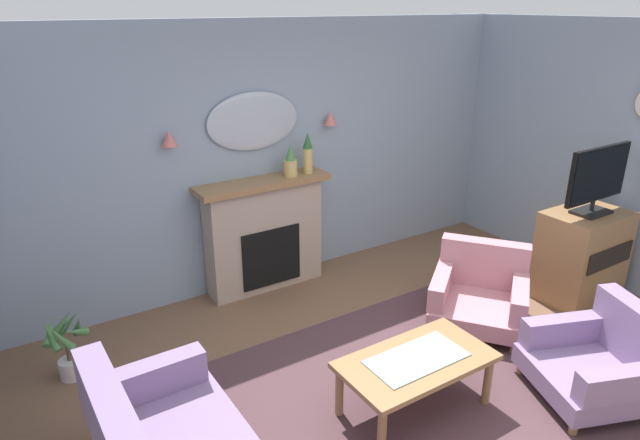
{
  "coord_description": "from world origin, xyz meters",
  "views": [
    {
      "loc": [
        -2.54,
        -2.31,
        2.77
      ],
      "look_at": [
        -0.23,
        1.31,
        1.08
      ],
      "focal_mm": 31.05,
      "sensor_mm": 36.0,
      "label": 1
    }
  ],
  "objects": [
    {
      "name": "floor",
      "position": [
        0.0,
        0.0,
        -0.05
      ],
      "size": [
        6.68,
        6.02,
        0.1
      ],
      "primitive_type": "cube",
      "color": "brown",
      "rests_on": "ground"
    },
    {
      "name": "wall_back",
      "position": [
        0.0,
        2.56,
        1.32
      ],
      "size": [
        6.68,
        0.1,
        2.65
      ],
      "primitive_type": "cube",
      "color": "#8C9EB2",
      "rests_on": "ground"
    },
    {
      "name": "patterned_rug",
      "position": [
        0.0,
        0.2,
        0.01
      ],
      "size": [
        3.2,
        2.4,
        0.01
      ],
      "primitive_type": "cube",
      "color": "#4C3338",
      "rests_on": "ground"
    },
    {
      "name": "fireplace",
      "position": [
        -0.24,
        2.34,
        0.57
      ],
      "size": [
        1.36,
        0.36,
        1.16
      ],
      "color": "tan",
      "rests_on": "ground"
    },
    {
      "name": "mantel_vase_centre",
      "position": [
        0.06,
        2.31,
        1.3
      ],
      "size": [
        0.13,
        0.13,
        0.32
      ],
      "color": "tan",
      "rests_on": "fireplace"
    },
    {
      "name": "mantel_vase_right",
      "position": [
        0.26,
        2.31,
        1.37
      ],
      "size": [
        0.1,
        0.1,
        0.41
      ],
      "color": "tan",
      "rests_on": "fireplace"
    },
    {
      "name": "wall_mirror",
      "position": [
        -0.24,
        2.48,
        1.71
      ],
      "size": [
        0.96,
        0.06,
        0.56
      ],
      "primitive_type": "ellipsoid",
      "color": "#B2BCC6"
    },
    {
      "name": "wall_sconce_left",
      "position": [
        -1.09,
        2.43,
        1.66
      ],
      "size": [
        0.14,
        0.14,
        0.14
      ],
      "primitive_type": "cone",
      "color": "#D17066"
    },
    {
      "name": "wall_sconce_right",
      "position": [
        0.61,
        2.43,
        1.66
      ],
      "size": [
        0.14,
        0.14,
        0.14
      ],
      "primitive_type": "cone",
      "color": "#D17066"
    },
    {
      "name": "coffee_table",
      "position": [
        -0.21,
        0.07,
        0.38
      ],
      "size": [
        1.1,
        0.6,
        0.45
      ],
      "color": "olive",
      "rests_on": "ground"
    },
    {
      "name": "armchair_in_corner",
      "position": [
        1.1,
        0.67,
        0.31
      ],
      "size": [
        1.14,
        1.13,
        0.71
      ],
      "color": "#B77A84",
      "rests_on": "ground"
    },
    {
      "name": "armchair_near_fireplace",
      "position": [
        1.07,
        -0.55,
        0.31
      ],
      "size": [
        1.05,
        1.04,
        0.71
      ],
      "color": "gray",
      "rests_on": "ground"
    },
    {
      "name": "tv_cabinet",
      "position": [
        2.29,
        0.47,
        0.45
      ],
      "size": [
        0.8,
        0.58,
        0.9
      ],
      "color": "olive",
      "rests_on": "ground"
    },
    {
      "name": "tv_flatscreen",
      "position": [
        2.29,
        0.45,
        1.25
      ],
      "size": [
        0.84,
        0.24,
        0.65
      ],
      "color": "black",
      "rests_on": "tv_cabinet"
    },
    {
      "name": "potted_plant_small_fern",
      "position": [
        -2.24,
        1.81,
        0.29
      ],
      "size": [
        0.36,
        0.36,
        0.55
      ],
      "color": "silver",
      "rests_on": "ground"
    }
  ]
}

